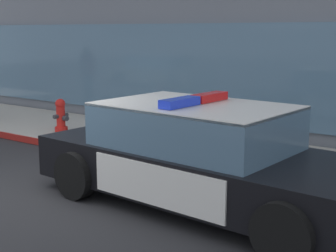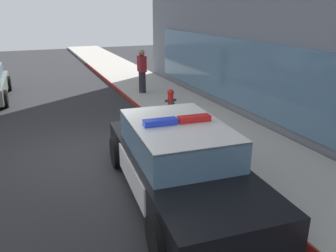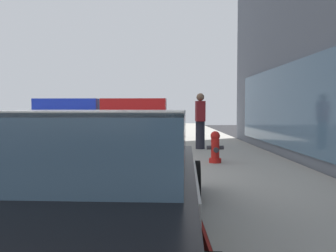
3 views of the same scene
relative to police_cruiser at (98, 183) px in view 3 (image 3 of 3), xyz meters
The scene contains 7 objects.
ground 2.84m from the police_cruiser, 152.13° to the right, with size 48.00×48.00×0.00m, color #262628.
sidewalk 3.46m from the police_cruiser, 135.60° to the left, with size 48.00×2.64×0.15m, color #A39E93.
curb_red_paint 2.72m from the police_cruiser, 156.68° to the left, with size 28.80×0.04×0.14m, color maroon.
police_cruiser is the anchor object (origin of this frame).
fire_hydrant 5.13m from the police_cruiser, 158.97° to the left, with size 0.34×0.39×0.73m.
car_far_lane 10.26m from the police_cruiser, 155.62° to the right, with size 4.33×2.13×1.29m.
pedestrian_on_sidewalk 7.84m from the police_cruiser, 166.77° to the left, with size 0.41×0.28×1.71m.
Camera 3 is at (5.87, 1.91, 1.40)m, focal length 38.58 mm.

